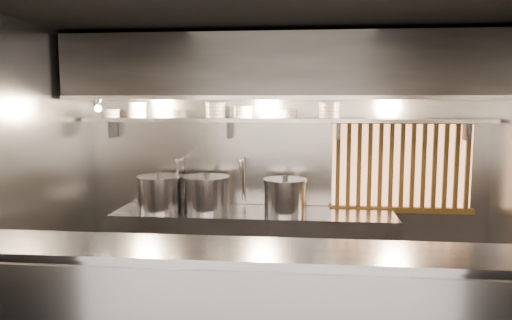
% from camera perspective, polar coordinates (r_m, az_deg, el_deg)
% --- Properties ---
extents(ceiling, '(4.50, 4.50, 0.00)m').
position_cam_1_polar(ceiling, '(4.18, 2.24, 16.57)').
color(ceiling, black).
rests_on(ceiling, wall_back).
extents(wall_back, '(4.50, 0.00, 4.50)m').
position_cam_1_polar(wall_back, '(5.66, 3.15, -0.21)').
color(wall_back, gray).
rests_on(wall_back, floor).
extents(wall_left, '(0.00, 3.00, 3.00)m').
position_cam_1_polar(wall_left, '(4.87, -25.34, -2.02)').
color(wall_left, gray).
rests_on(wall_left, floor).
extents(cooking_bench, '(3.00, 0.70, 0.90)m').
position_cam_1_polar(cooking_bench, '(5.52, -0.27, -10.49)').
color(cooking_bench, '#9E9EA4').
rests_on(cooking_bench, floor).
extents(bowl_shelf, '(4.40, 0.34, 0.04)m').
position_cam_1_polar(bowl_shelf, '(5.44, 3.09, 4.58)').
color(bowl_shelf, '#9E9EA4').
rests_on(bowl_shelf, wall_back).
extents(exhaust_hood, '(4.40, 0.81, 0.65)m').
position_cam_1_polar(exhaust_hood, '(5.22, 3.01, 10.46)').
color(exhaust_hood, '#2D2D30').
rests_on(exhaust_hood, ceiling).
extents(wood_screen, '(1.56, 0.09, 1.04)m').
position_cam_1_polar(wood_screen, '(5.70, 16.29, -0.63)').
color(wood_screen, '#FAAB70').
rests_on(wood_screen, wall_back).
extents(faucet_left, '(0.04, 0.30, 0.50)m').
position_cam_1_polar(faucet_left, '(5.71, -8.53, -1.16)').
color(faucet_left, silver).
rests_on(faucet_left, wall_back).
extents(faucet_right, '(0.04, 0.30, 0.50)m').
position_cam_1_polar(faucet_right, '(5.58, -1.55, -1.27)').
color(faucet_right, silver).
rests_on(faucet_right, wall_back).
extents(heat_lamp, '(0.25, 0.35, 0.20)m').
position_cam_1_polar(heat_lamp, '(5.41, -17.80, 6.24)').
color(heat_lamp, '#9E9EA4').
rests_on(heat_lamp, exhaust_hood).
extents(pendant_bulb, '(0.09, 0.09, 0.19)m').
position_cam_1_polar(pendant_bulb, '(5.32, 1.95, 5.42)').
color(pendant_bulb, '#2D2D30').
rests_on(pendant_bulb, exhaust_hood).
extents(stock_pot_left, '(0.55, 0.55, 0.42)m').
position_cam_1_polar(stock_pot_left, '(5.45, -5.67, -3.81)').
color(stock_pot_left, '#9E9EA4').
rests_on(stock_pot_left, cooking_bench).
extents(stock_pot_mid, '(0.55, 0.55, 0.42)m').
position_cam_1_polar(stock_pot_mid, '(5.54, -10.94, -3.71)').
color(stock_pot_mid, '#9E9EA4').
rests_on(stock_pot_mid, cooking_bench).
extents(stock_pot_right, '(0.58, 0.58, 0.41)m').
position_cam_1_polar(stock_pot_right, '(5.32, 3.35, -4.10)').
color(stock_pot_right, '#9E9EA4').
rests_on(stock_pot_right, cooking_bench).
extents(bowl_stack_0, '(0.20, 0.20, 0.09)m').
position_cam_1_polar(bowl_stack_0, '(5.86, -16.24, 5.14)').
color(bowl_stack_0, white).
rests_on(bowl_stack_0, bowl_shelf).
extents(bowl_stack_1, '(0.21, 0.21, 0.17)m').
position_cam_1_polar(bowl_stack_1, '(5.75, -13.41, 5.57)').
color(bowl_stack_1, white).
rests_on(bowl_stack_1, bowl_shelf).
extents(bowl_stack_2, '(0.22, 0.22, 0.09)m').
position_cam_1_polar(bowl_stack_2, '(5.62, -8.95, 5.26)').
color(bowl_stack_2, white).
rests_on(bowl_stack_2, bowl_shelf).
extents(bowl_stack_3, '(0.23, 0.23, 0.17)m').
position_cam_1_polar(bowl_stack_3, '(5.52, -4.65, 5.69)').
color(bowl_stack_3, white).
rests_on(bowl_stack_3, bowl_shelf).
extents(bowl_stack_4, '(0.24, 0.24, 0.13)m').
position_cam_1_polar(bowl_stack_4, '(5.48, -1.61, 5.50)').
color(bowl_stack_4, white).
rests_on(bowl_stack_4, bowl_shelf).
extents(bowl_stack_5, '(0.21, 0.21, 0.09)m').
position_cam_1_polar(bowl_stack_5, '(5.43, 3.58, 5.28)').
color(bowl_stack_5, white).
rests_on(bowl_stack_5, bowl_shelf).
extents(bowl_stack_6, '(0.23, 0.23, 0.17)m').
position_cam_1_polar(bowl_stack_6, '(5.43, 8.35, 5.62)').
color(bowl_stack_6, white).
rests_on(bowl_stack_6, bowl_shelf).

